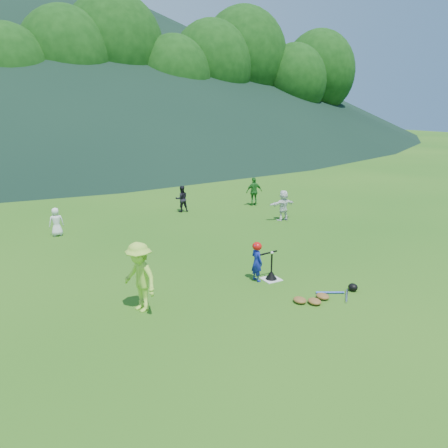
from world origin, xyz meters
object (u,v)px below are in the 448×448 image
Objects in this scene: fielder_b at (182,199)px; batting_tee at (271,275)px; fielder_d at (283,205)px; batter_child at (257,262)px; fielder_c at (254,191)px; equipment_pile at (323,296)px; home_plate at (271,279)px; fielder_a at (56,222)px; adult_coach at (140,277)px.

batting_tee is at bearing 92.31° from fielder_b.
fielder_b is 7.99m from batting_tee.
fielder_d is at bearing 141.18° from fielder_b.
batter_child is 6.22m from fielder_d.
fielder_c reaches higher than batting_tee.
batting_tee is at bearing 103.78° from equipment_pile.
batter_child reaches higher than home_plate.
home_plate is 0.35× the size of fielder_c.
batting_tee is at bearing 123.37° from fielder_a.
fielder_a is 0.78× the size of fielder_c.
fielder_a is at bearing 118.44° from equipment_pile.
fielder_a is 0.89× the size of fielder_b.
fielder_b is at bearing -47.50° from fielder_d.
fielder_b is 4.32m from fielder_d.
batter_child reaches higher than equipment_pile.
home_plate is 0.41× the size of fielder_b.
fielder_c is at bearing 66.29° from equipment_pile.
fielder_a is at bearing 121.33° from batting_tee.
adult_coach reaches higher than fielder_c.
batter_child reaches higher than fielder_a.
adult_coach reaches higher than fielder_d.
adult_coach is 1.24× the size of fielder_c.
adult_coach is 4.26m from equipment_pile.
equipment_pile is at bearing -161.47° from batter_child.
equipment_pile is (-3.50, -6.24, -0.53)m from fielder_d.
fielder_d is (3.88, 4.68, 0.59)m from home_plate.
equipment_pile is (3.90, -1.55, -0.72)m from adult_coach.
fielder_d is (8.06, -2.18, 0.11)m from fielder_a.
equipment_pile is (-3.94, -8.98, -0.57)m from fielder_c.
fielder_d is at bearing 50.33° from batting_tee.
fielder_c is 0.70× the size of equipment_pile.
home_plate is at bearing 123.37° from fielder_a.
batting_tee is (-3.88, -4.68, -0.47)m from fielder_d.
fielder_d is at bearing 60.68° from equipment_pile.
batting_tee is 1.60m from equipment_pile.
home_plate is 3.61m from adult_coach.
equipment_pile is at bearing 61.61° from fielder_d.
fielder_d reaches higher than fielder_a.
home_plate is at bearing 73.77° from adult_coach.
adult_coach is 3.58m from batting_tee.
fielder_b reaches higher than home_plate.
fielder_a is at bearing 121.33° from home_plate.
fielder_c is at bearing 59.78° from batting_tee.
home_plate is 0.29× the size of adult_coach.
fielder_a is at bearing -14.19° from fielder_d.
batting_tee is (-1.01, -7.92, -0.43)m from fielder_b.
fielder_b is 1.63× the size of batting_tee.
fielder_d is at bearing 50.33° from home_plate.
fielder_c is 8.60m from batting_tee.
batter_child reaches higher than batting_tee.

